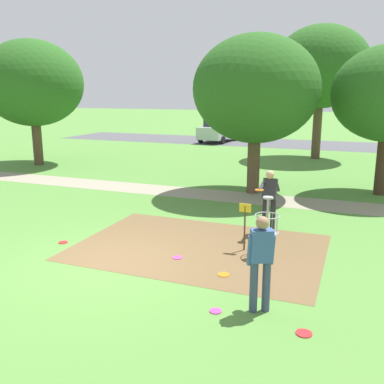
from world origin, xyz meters
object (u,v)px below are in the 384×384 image
tree_near_right (321,67)px  tree_mid_center (256,90)px  frisbee_mid_grass (304,333)px  tree_near_left (33,83)px  disc_golf_basket (265,223)px  frisbee_far_right (224,275)px  parked_car_leftmost (219,130)px  frisbee_far_left (177,258)px  frisbee_near_basket (63,242)px  player_foreground_watching (269,197)px  frisbee_by_tee (216,311)px  player_throwing (261,259)px

tree_near_right → tree_mid_center: bearing=-97.8°
frisbee_mid_grass → tree_near_left: tree_near_left is taller
disc_golf_basket → frisbee_far_right: size_ratio=5.75×
frisbee_far_right → parked_car_leftmost: (-7.65, 23.41, 0.91)m
tree_mid_center → parked_car_leftmost: bearing=112.2°
frisbee_far_left → frisbee_far_right: (1.27, -0.52, 0.00)m
frisbee_near_basket → tree_mid_center: 8.71m
tree_near_left → frisbee_mid_grass: bearing=-37.6°
frisbee_mid_grass → tree_near_left: size_ratio=0.04×
frisbee_mid_grass → tree_mid_center: (-3.05, 9.27, 3.79)m
disc_golf_basket → player_foreground_watching: 1.66m
tree_mid_center → frisbee_by_tee: bearing=-80.4°
frisbee_near_basket → frisbee_far_left: same height
player_foreground_watching → tree_near_left: 15.40m
frisbee_near_basket → tree_near_left: 13.58m
disc_golf_basket → player_throwing: player_throwing is taller
player_foreground_watching → frisbee_far_right: bearing=-95.3°
disc_golf_basket → frisbee_far_right: 1.74m
disc_golf_basket → parked_car_leftmost: size_ratio=0.32×
tree_near_right → frisbee_far_left: bearing=-94.7°
frisbee_by_tee → tree_near_left: (-13.51, 11.38, 4.12)m
frisbee_by_tee → frisbee_mid_grass: same height
frisbee_far_left → parked_car_leftmost: 23.78m
disc_golf_basket → tree_near_right: (-0.41, 15.81, 4.27)m
frisbee_far_right → parked_car_leftmost: parked_car_leftmost is taller
frisbee_far_right → player_foreground_watching: bearing=84.7°
player_throwing → tree_near_right: 18.96m
frisbee_mid_grass → tree_mid_center: bearing=108.2°
disc_golf_basket → frisbee_near_basket: (-4.87, -1.07, -0.74)m
player_foreground_watching → parked_car_leftmost: size_ratio=0.39×
frisbee_mid_grass → frisbee_far_right: same height
player_throwing → parked_car_leftmost: (-8.66, 24.61, -0.05)m
frisbee_mid_grass → frisbee_far_left: same height
frisbee_far_left → tree_near_right: tree_near_right is taller
frisbee_near_basket → tree_near_right: size_ratio=0.03×
frisbee_mid_grass → tree_near_right: size_ratio=0.04×
frisbee_far_left → disc_golf_basket: bearing=28.5°
frisbee_far_left → frisbee_far_right: size_ratio=0.94×
frisbee_by_tee → tree_near_right: (-0.21, 18.79, 5.02)m
tree_near_right → tree_mid_center: 9.86m
tree_mid_center → player_throwing: bearing=-75.8°
tree_near_right → frisbee_mid_grass: bearing=-84.8°
disc_golf_basket → tree_near_right: size_ratio=0.19×
frisbee_far_left → tree_near_right: size_ratio=0.03×
tree_mid_center → frisbee_near_basket: bearing=-113.6°
player_throwing → parked_car_leftmost: 26.09m
tree_near_right → frisbee_near_basket: bearing=-104.8°
player_foreground_watching → tree_near_left: size_ratio=0.27×
frisbee_far_left → tree_near_right: 17.56m
frisbee_near_basket → frisbee_far_left: size_ratio=1.01×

